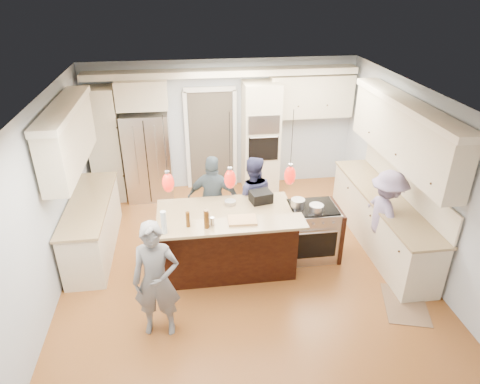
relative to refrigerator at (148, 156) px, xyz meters
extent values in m
plane|color=#A0572C|center=(1.55, -2.64, -0.90)|extent=(6.00, 6.00, 0.00)
cube|color=#B2BCC6|center=(1.55, 0.36, 0.45)|extent=(5.50, 0.04, 2.70)
cube|color=#B2BCC6|center=(1.55, -5.64, 0.45)|extent=(5.50, 0.04, 2.70)
cube|color=#B2BCC6|center=(-1.20, -2.64, 0.45)|extent=(0.04, 6.00, 2.70)
cube|color=#B2BCC6|center=(4.30, -2.64, 0.45)|extent=(0.04, 6.00, 2.70)
cube|color=white|center=(1.55, -2.64, 1.80)|extent=(5.50, 6.00, 0.04)
cube|color=#B7B7BC|center=(0.00, 0.00, 0.00)|extent=(0.90, 0.70, 1.80)
cube|color=beige|center=(2.30, 0.03, 0.25)|extent=(0.72, 0.64, 2.30)
cube|color=black|center=(2.30, -0.30, 0.65)|extent=(0.60, 0.02, 0.35)
cube|color=black|center=(2.30, -0.30, 0.15)|extent=(0.60, 0.02, 0.50)
cylinder|color=#B7B7BC|center=(2.30, -0.33, 0.40)|extent=(0.55, 0.02, 0.02)
cube|color=beige|center=(-0.80, 0.06, 0.25)|extent=(0.60, 0.58, 2.30)
cube|color=beige|center=(0.00, 0.06, 1.25)|extent=(0.95, 0.58, 0.55)
cube|color=beige|center=(3.35, 0.18, 1.05)|extent=(1.70, 0.35, 0.85)
cube|color=beige|center=(1.55, 0.16, 1.58)|extent=(5.30, 0.38, 0.12)
cube|color=#4C443A|center=(1.30, 0.35, 0.15)|extent=(0.90, 0.06, 2.10)
cube|color=white|center=(1.30, 0.31, 1.23)|extent=(1.04, 0.06, 0.10)
cube|color=beige|center=(3.95, -2.34, -0.46)|extent=(0.60, 3.00, 0.88)
cube|color=tan|center=(3.95, -2.34, 0.00)|extent=(0.64, 3.05, 0.04)
cube|color=beige|center=(4.07, -2.34, 1.08)|extent=(0.35, 3.00, 0.85)
cube|color=beige|center=(4.06, -2.34, 1.56)|extent=(0.37, 3.10, 0.10)
cube|color=beige|center=(-0.85, -1.84, -0.46)|extent=(0.60, 2.20, 0.88)
cube|color=tan|center=(-0.85, -1.84, 0.00)|extent=(0.64, 2.25, 0.04)
cube|color=beige|center=(-0.97, -1.84, 1.08)|extent=(0.35, 2.20, 0.85)
cube|color=beige|center=(-0.96, -1.84, 1.56)|extent=(0.37, 2.30, 0.10)
cube|color=black|center=(1.30, -2.49, -0.46)|extent=(2.00, 1.00, 0.88)
cube|color=tan|center=(1.30, -2.49, 0.00)|extent=(2.10, 1.10, 0.04)
cube|color=black|center=(1.30, -3.05, -0.36)|extent=(2.00, 0.12, 1.08)
cube|color=tan|center=(1.30, -3.19, 0.20)|extent=(2.10, 0.42, 0.04)
cube|color=black|center=(1.89, -2.23, 0.11)|extent=(0.38, 0.33, 0.18)
cube|color=#B7B7BC|center=(2.68, -2.49, -0.45)|extent=(0.76, 0.66, 0.90)
cube|color=black|center=(2.68, -2.83, -0.50)|extent=(0.65, 0.01, 0.45)
cube|color=black|center=(2.68, -2.49, 0.01)|extent=(0.72, 0.59, 0.02)
cube|color=black|center=(3.09, -2.49, -0.46)|extent=(0.06, 0.71, 0.88)
cylinder|color=black|center=(0.50, -3.15, 1.43)|extent=(0.01, 0.01, 0.75)
ellipsoid|color=red|center=(0.50, -3.15, 0.90)|extent=(0.15, 0.15, 0.26)
cylinder|color=black|center=(1.30, -3.15, 1.43)|extent=(0.01, 0.01, 0.75)
ellipsoid|color=red|center=(1.30, -3.15, 0.90)|extent=(0.15, 0.15, 0.26)
cylinder|color=black|center=(2.10, -3.15, 1.43)|extent=(0.01, 0.01, 0.75)
ellipsoid|color=red|center=(2.10, -3.15, 0.90)|extent=(0.15, 0.15, 0.26)
imported|color=slate|center=(0.29, -3.86, -0.09)|extent=(0.63, 0.45, 1.62)
imported|color=navy|center=(1.83, -1.79, -0.15)|extent=(0.80, 0.66, 1.51)
imported|color=#4B5D6A|center=(1.17, -1.79, -0.12)|extent=(0.98, 0.59, 1.55)
imported|color=#8A7BA5|center=(3.80, -2.72, -0.13)|extent=(0.69, 1.06, 1.55)
cube|color=#7F6145|center=(3.70, -3.86, -0.89)|extent=(0.79, 0.97, 0.01)
cylinder|color=silver|center=(0.41, -3.27, 0.38)|extent=(0.09, 0.09, 0.33)
cylinder|color=#4B2B0D|center=(0.72, -3.15, 0.33)|extent=(0.06, 0.06, 0.22)
cylinder|color=#4B2B0D|center=(0.97, -3.21, 0.36)|extent=(0.08, 0.08, 0.27)
cylinder|color=#4B2B0D|center=(0.98, -3.18, 0.33)|extent=(0.06, 0.06, 0.21)
cylinder|color=#B7B7BC|center=(1.05, -3.15, 0.28)|extent=(0.07, 0.07, 0.11)
cube|color=tan|center=(1.47, -3.11, 0.24)|extent=(0.41, 0.30, 0.03)
cylinder|color=#B7B7BC|center=(2.44, -2.47, 0.08)|extent=(0.22, 0.22, 0.13)
cylinder|color=#B7B7BC|center=(2.68, -2.65, 0.07)|extent=(0.22, 0.22, 0.11)
camera|label=1|loc=(0.74, -8.14, 3.31)|focal=32.00mm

